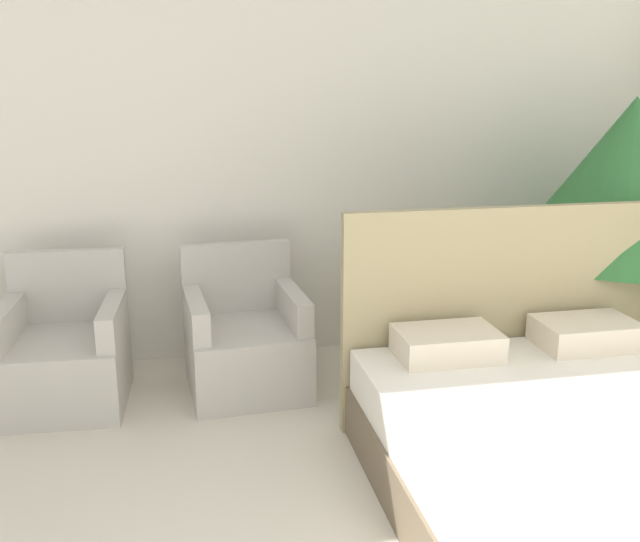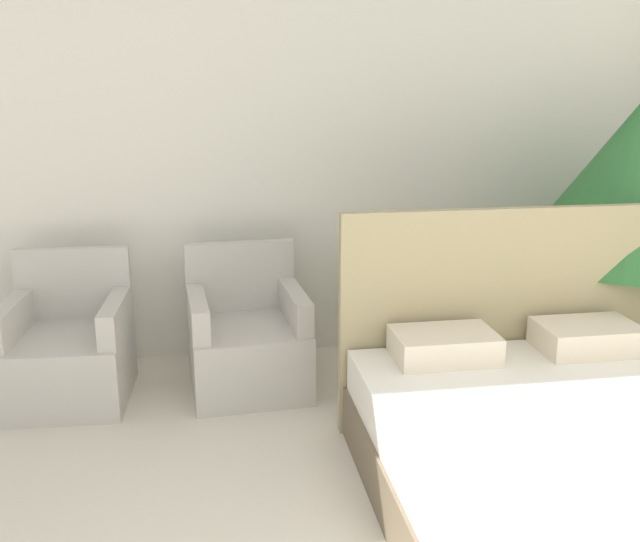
# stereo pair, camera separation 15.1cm
# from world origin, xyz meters

# --- Properties ---
(wall_back) EXTENTS (10.00, 0.06, 2.90)m
(wall_back) POSITION_xyz_m (0.00, 3.62, 1.45)
(wall_back) COLOR silver
(wall_back) RESTS_ON ground_plane
(bed) EXTENTS (1.75, 2.24, 1.20)m
(bed) POSITION_xyz_m (0.93, 1.31, 0.27)
(bed) COLOR brown
(bed) RESTS_ON ground_plane
(armchair_near_window_left) EXTENTS (0.72, 0.73, 0.85)m
(armchair_near_window_left) POSITION_xyz_m (-1.43, 3.00, 0.27)
(armchair_near_window_left) COLOR #B7B2A8
(armchair_near_window_left) RESTS_ON ground_plane
(armchair_near_window_right) EXTENTS (0.73, 0.74, 0.85)m
(armchair_near_window_right) POSITION_xyz_m (-0.38, 3.00, 0.27)
(armchair_near_window_right) COLOR #B7B2A8
(armchair_near_window_right) RESTS_ON ground_plane
(potted_palm) EXTENTS (1.34, 1.34, 1.74)m
(potted_palm) POSITION_xyz_m (1.94, 2.78, 1.21)
(potted_palm) COLOR brown
(potted_palm) RESTS_ON ground_plane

